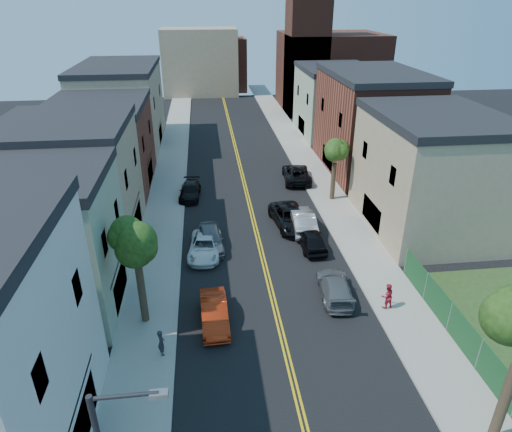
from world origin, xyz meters
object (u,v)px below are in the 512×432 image
object	(u,v)px
black_car_right	(311,239)
pedestrian_left	(161,342)
black_car_left	(190,191)
grey_car_right	(335,287)
red_sedan	(214,313)
pedestrian_right	(387,296)
silver_car_right	(302,220)
grey_car_left	(210,239)
black_suv_lane	(291,218)
white_pickup	(205,246)
dark_car_right_far	(296,173)

from	to	relation	value
black_car_right	pedestrian_left	size ratio (longest dim) A/B	2.81
black_car_left	grey_car_right	size ratio (longest dim) A/B	0.96
black_car_left	pedestrian_left	world-z (taller)	pedestrian_left
red_sedan	pedestrian_right	xyz separation A→B (m)	(10.59, 0.06, 0.26)
red_sedan	black_car_right	bearing A→B (deg)	44.03
pedestrian_left	silver_car_right	bearing A→B (deg)	-57.00
pedestrian_right	black_car_left	bearing A→B (deg)	-68.06
grey_car_left	black_suv_lane	distance (m)	7.36
white_pickup	silver_car_right	world-z (taller)	silver_car_right
silver_car_right	black_suv_lane	world-z (taller)	silver_car_right
grey_car_left	pedestrian_left	bearing A→B (deg)	-108.09
dark_car_right_far	black_suv_lane	size ratio (longest dim) A/B	1.00
grey_car_right	dark_car_right_far	size ratio (longest dim) A/B	0.83
red_sedan	black_car_right	size ratio (longest dim) A/B	1.00
white_pickup	black_suv_lane	size ratio (longest dim) A/B	0.85
red_sedan	grey_car_right	world-z (taller)	red_sedan
silver_car_right	pedestrian_right	size ratio (longest dim) A/B	3.11
grey_car_right	silver_car_right	distance (m)	9.31
grey_car_right	black_car_right	xyz separation A→B (m)	(-0.11, 6.28, 0.06)
grey_car_left	black_car_right	distance (m)	7.75
black_car_left	black_car_right	distance (m)	14.26
grey_car_left	dark_car_right_far	xyz separation A→B (m)	(9.30, 12.92, -0.00)
grey_car_left	black_car_right	size ratio (longest dim) A/B	1.07
grey_car_left	black_car_left	xyz separation A→B (m)	(-1.70, 9.88, -0.14)
dark_car_right_far	grey_car_left	bearing A→B (deg)	58.93
white_pickup	grey_car_right	size ratio (longest dim) A/B	1.04
black_suv_lane	pedestrian_left	world-z (taller)	pedestrian_left
black_car_right	dark_car_right_far	distance (m)	13.86
white_pickup	black_car_right	bearing A→B (deg)	6.06
white_pickup	grey_car_left	distance (m)	1.03
black_car_left	dark_car_right_far	distance (m)	11.41
dark_car_right_far	black_suv_lane	world-z (taller)	black_suv_lane
white_pickup	pedestrian_right	xyz separation A→B (m)	(11.04, -7.91, 0.31)
grey_car_right	silver_car_right	bearing A→B (deg)	-82.73
black_car_left	black_suv_lane	distance (m)	11.05
dark_car_right_far	pedestrian_left	xyz separation A→B (m)	(-12.20, -24.23, 0.14)
grey_car_left	black_car_right	bearing A→B (deg)	-9.97
grey_car_right	silver_car_right	size ratio (longest dim) A/B	0.91
silver_car_right	dark_car_right_far	size ratio (longest dim) A/B	0.91
black_car_left	dark_car_right_far	xyz separation A→B (m)	(11.00, 3.04, 0.13)
grey_car_left	grey_car_right	size ratio (longest dim) A/B	0.99
red_sedan	black_suv_lane	size ratio (longest dim) A/B	0.77
silver_car_right	pedestrian_left	xyz separation A→B (m)	(-10.50, -13.49, 0.07)
grey_car_left	grey_car_right	bearing A→B (deg)	-46.08
white_pickup	grey_car_right	bearing A→B (deg)	-31.37
grey_car_right	pedestrian_right	distance (m)	3.27
black_suv_lane	pedestrian_right	distance (m)	12.26
pedestrian_left	pedestrian_right	bearing A→B (deg)	-98.71
red_sedan	grey_car_right	xyz separation A→B (m)	(7.81, 1.76, -0.04)
grey_car_left	pedestrian_left	xyz separation A→B (m)	(-2.90, -11.30, 0.13)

